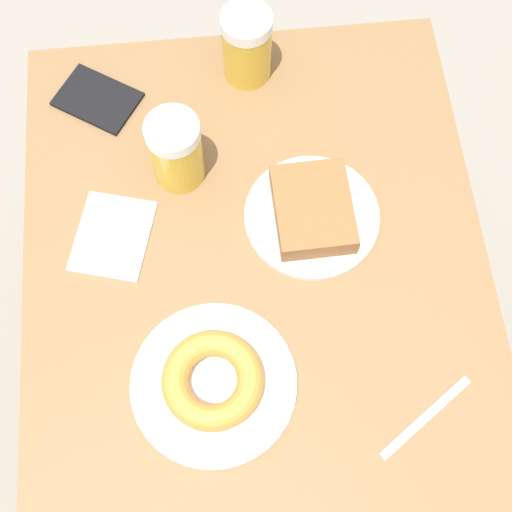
{
  "coord_description": "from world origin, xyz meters",
  "views": [
    {
      "loc": [
        0.04,
        0.39,
        1.7
      ],
      "look_at": [
        0.0,
        0.0,
        0.74
      ],
      "focal_mm": 50.0,
      "sensor_mm": 36.0,
      "label": 1
    }
  ],
  "objects_px": {
    "plate_with_donut": "(213,382)",
    "passport_near_edge": "(97,99)",
    "beer_mug_center": "(176,151)",
    "fork": "(426,417)",
    "plate_with_cake": "(312,212)",
    "beer_mug_left": "(247,46)",
    "napkin_folded": "(113,236)"
  },
  "relations": [
    {
      "from": "plate_with_cake",
      "to": "passport_near_edge",
      "type": "distance_m",
      "value": 0.4
    },
    {
      "from": "beer_mug_left",
      "to": "napkin_folded",
      "type": "relative_size",
      "value": 0.82
    },
    {
      "from": "beer_mug_left",
      "to": "passport_near_edge",
      "type": "relative_size",
      "value": 0.83
    },
    {
      "from": "plate_with_donut",
      "to": "passport_near_edge",
      "type": "xyz_separation_m",
      "value": [
        0.15,
        -0.48,
        -0.02
      ]
    },
    {
      "from": "passport_near_edge",
      "to": "beer_mug_left",
      "type": "bearing_deg",
      "value": -172.44
    },
    {
      "from": "beer_mug_center",
      "to": "fork",
      "type": "distance_m",
      "value": 0.52
    },
    {
      "from": "beer_mug_left",
      "to": "passport_near_edge",
      "type": "bearing_deg",
      "value": 7.56
    },
    {
      "from": "fork",
      "to": "napkin_folded",
      "type": "bearing_deg",
      "value": -36.91
    },
    {
      "from": "plate_with_cake",
      "to": "napkin_folded",
      "type": "xyz_separation_m",
      "value": [
        0.3,
        0.0,
        -0.02
      ]
    },
    {
      "from": "plate_with_donut",
      "to": "napkin_folded",
      "type": "relative_size",
      "value": 1.47
    },
    {
      "from": "plate_with_donut",
      "to": "beer_mug_left",
      "type": "bearing_deg",
      "value": -100.55
    },
    {
      "from": "passport_near_edge",
      "to": "napkin_folded",
      "type": "bearing_deg",
      "value": 94.36
    },
    {
      "from": "plate_with_cake",
      "to": "passport_near_edge",
      "type": "bearing_deg",
      "value": -37.49
    },
    {
      "from": "plate_with_cake",
      "to": "fork",
      "type": "relative_size",
      "value": 1.44
    },
    {
      "from": "plate_with_cake",
      "to": "beer_mug_center",
      "type": "height_order",
      "value": "beer_mug_center"
    },
    {
      "from": "plate_with_donut",
      "to": "passport_near_edge",
      "type": "height_order",
      "value": "plate_with_donut"
    },
    {
      "from": "beer_mug_left",
      "to": "fork",
      "type": "bearing_deg",
      "value": 107.49
    },
    {
      "from": "plate_with_cake",
      "to": "beer_mug_left",
      "type": "height_order",
      "value": "beer_mug_left"
    },
    {
      "from": "beer_mug_left",
      "to": "plate_with_cake",
      "type": "bearing_deg",
      "value": 104.38
    },
    {
      "from": "beer_mug_left",
      "to": "fork",
      "type": "distance_m",
      "value": 0.62
    },
    {
      "from": "beer_mug_center",
      "to": "passport_near_edge",
      "type": "height_order",
      "value": "beer_mug_center"
    },
    {
      "from": "beer_mug_center",
      "to": "fork",
      "type": "xyz_separation_m",
      "value": [
        -0.31,
        0.41,
        -0.06
      ]
    },
    {
      "from": "beer_mug_center",
      "to": "passport_near_edge",
      "type": "relative_size",
      "value": 0.83
    },
    {
      "from": "napkin_folded",
      "to": "plate_with_donut",
      "type": "bearing_deg",
      "value": 119.23
    },
    {
      "from": "beer_mug_center",
      "to": "napkin_folded",
      "type": "bearing_deg",
      "value": 43.04
    },
    {
      "from": "napkin_folded",
      "to": "fork",
      "type": "distance_m",
      "value": 0.52
    },
    {
      "from": "plate_with_cake",
      "to": "beer_mug_left",
      "type": "xyz_separation_m",
      "value": [
        0.07,
        -0.28,
        0.04
      ]
    },
    {
      "from": "plate_with_donut",
      "to": "beer_mug_center",
      "type": "height_order",
      "value": "beer_mug_center"
    },
    {
      "from": "plate_with_donut",
      "to": "beer_mug_center",
      "type": "xyz_separation_m",
      "value": [
        0.03,
        -0.34,
        0.05
      ]
    },
    {
      "from": "napkin_folded",
      "to": "beer_mug_center",
      "type": "bearing_deg",
      "value": -136.96
    },
    {
      "from": "fork",
      "to": "plate_with_cake",
      "type": "bearing_deg",
      "value": -69.83
    },
    {
      "from": "beer_mug_left",
      "to": "napkin_folded",
      "type": "height_order",
      "value": "beer_mug_left"
    }
  ]
}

